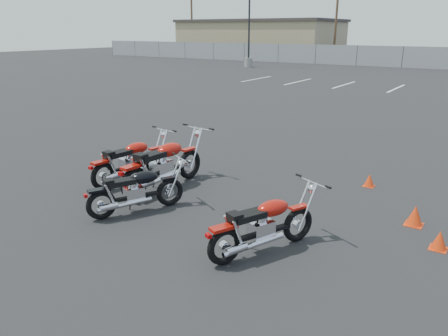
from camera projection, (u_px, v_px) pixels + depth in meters
The scene contains 13 objects.
ground at pixel (197, 207), 8.15m from camera, with size 120.00×120.00×0.00m, color black.
motorcycle_front_red at pixel (131, 161), 9.42m from camera, with size 0.80×2.08×1.02m.
motorcycle_second_black at pixel (136, 191), 7.82m from camera, with size 1.18×1.81×0.92m.
motorcycle_third_red at pixel (164, 165), 8.98m from camera, with size 0.90×2.33×1.14m.
motorcycle_rear_red at pixel (263, 225), 6.38m from camera, with size 1.18×1.92×0.97m.
training_cone_near at pixel (415, 215), 7.38m from camera, with size 0.29×0.29×0.35m.
training_cone_far at pixel (439, 240), 6.57m from camera, with size 0.25×0.25×0.30m.
training_cone_extra at pixel (369, 180), 9.22m from camera, with size 0.23×0.23×0.27m.
light_pole_west at pixel (249, 37), 37.70m from camera, with size 0.80×0.70×9.95m.
tan_building_west at pixel (260, 38), 52.44m from camera, with size 18.40×10.40×4.30m.
utility_pole_a at pixel (192, 17), 53.50m from camera, with size 1.80×0.24×9.00m.
utility_pole_b at pixel (337, 14), 44.82m from camera, with size 1.80×0.24×9.00m.
parking_line_stripes at pixel (369, 87), 25.36m from camera, with size 15.12×4.00×0.01m.
Camera 1 is at (4.58, -6.02, 3.17)m, focal length 35.00 mm.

